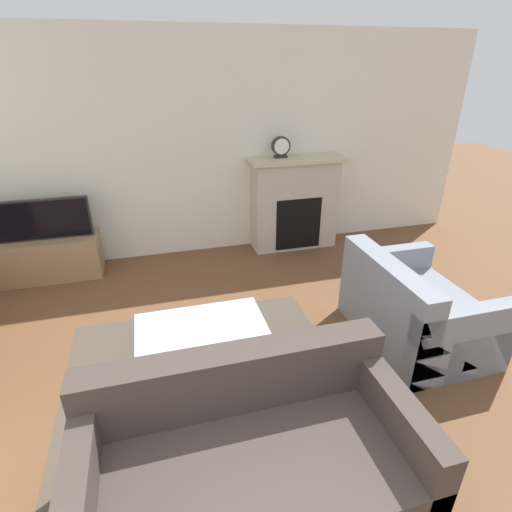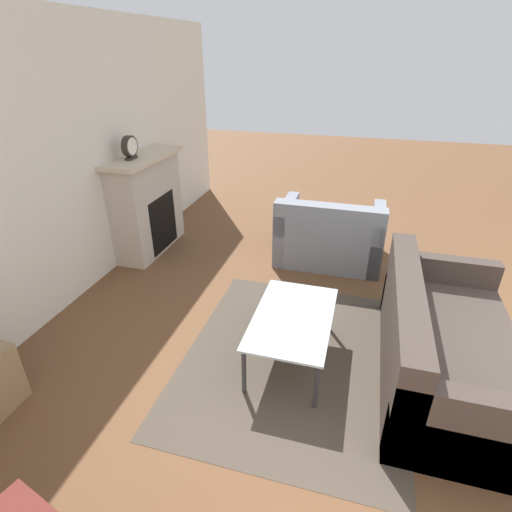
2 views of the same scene
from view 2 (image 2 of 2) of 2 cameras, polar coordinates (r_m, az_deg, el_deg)
The scene contains 7 objects.
wall_back at distance 3.87m, azimuth -32.11°, elevation 8.44°, with size 8.47×0.06×2.70m.
area_rug at distance 3.53m, azimuth 5.53°, elevation -14.25°, with size 2.22×1.82×0.00m.
fireplace at distance 5.20m, azimuth -15.25°, elevation 7.45°, with size 1.24×0.44×1.23m.
couch_sectional at distance 3.48m, azimuth 25.04°, elevation -11.85°, with size 1.83×0.95×0.82m.
couch_loveseat at distance 4.97m, azimuth 10.45°, elevation 2.62°, with size 0.93×1.24×0.82m.
coffee_table at distance 3.29m, azimuth 5.27°, elevation -9.17°, with size 1.02×0.62×0.43m.
mantel_clock at distance 4.84m, azimuth -17.60°, elevation 14.62°, with size 0.23×0.07×0.26m.
Camera 2 is at (-2.47, 1.59, 2.35)m, focal length 28.00 mm.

